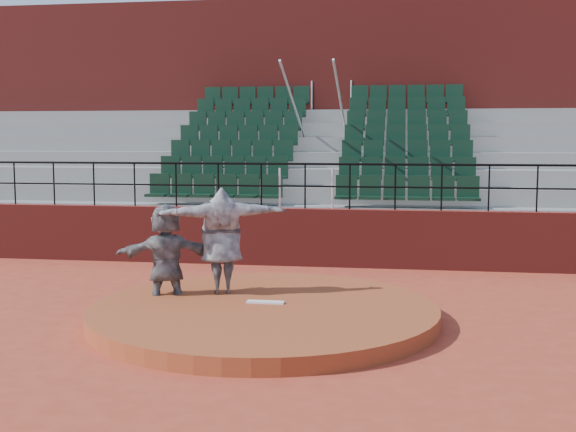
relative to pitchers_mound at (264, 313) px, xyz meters
name	(u,v)px	position (x,y,z in m)	size (l,w,h in m)	color
ground	(264,321)	(0.00, 0.00, -0.12)	(90.00, 90.00, 0.00)	#A93C26
pitchers_mound	(264,313)	(0.00, 0.00, 0.00)	(5.50, 5.50, 0.25)	#9C4423
pitching_rubber	(266,302)	(0.00, 0.15, 0.14)	(0.60, 0.15, 0.03)	white
boundary_wall	(305,237)	(0.00, 5.00, 0.53)	(24.00, 0.30, 1.30)	maroon
wall_railing	(305,176)	(0.00, 5.00, 1.90)	(24.04, 0.05, 1.03)	black
seating_deck	(322,190)	(0.00, 8.65, 1.32)	(24.00, 5.97, 4.63)	gray
press_box_facade	(336,117)	(0.00, 12.60, 3.43)	(24.00, 3.00, 7.10)	maroon
pitcher	(222,241)	(-0.87, 0.77, 1.03)	(2.22, 0.60, 1.80)	black
fielder	(166,256)	(-1.78, 0.55, 0.77)	(1.66, 0.53, 1.79)	black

